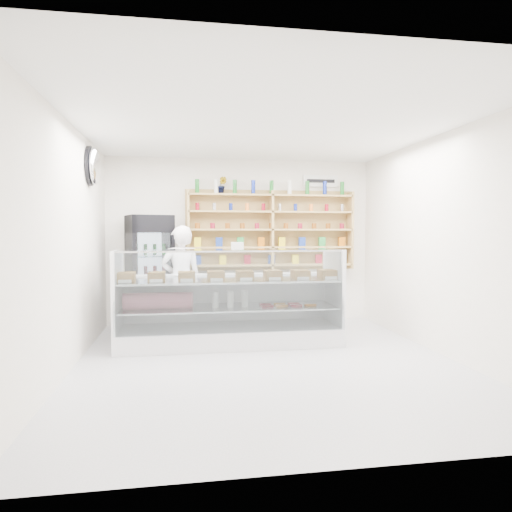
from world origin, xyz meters
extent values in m
plane|color=silver|center=(0.00, 0.00, 0.00)|extent=(5.00, 5.00, 0.00)
plane|color=white|center=(0.00, 0.00, 2.80)|extent=(5.00, 5.00, 0.00)
plane|color=white|center=(0.00, 2.50, 1.40)|extent=(4.50, 0.00, 4.50)
plane|color=white|center=(0.00, -2.50, 1.40)|extent=(4.50, 0.00, 4.50)
plane|color=white|center=(-2.25, 0.00, 1.40)|extent=(0.00, 5.00, 5.00)
plane|color=white|center=(2.25, 0.00, 1.40)|extent=(0.00, 5.00, 5.00)
cube|color=white|center=(-0.36, 0.95, 0.13)|extent=(3.04, 0.86, 0.25)
cube|color=white|center=(-0.36, 1.35, 0.57)|extent=(3.04, 0.05, 0.64)
cube|color=silver|center=(-0.36, 0.95, 0.52)|extent=(2.92, 0.76, 0.02)
cube|color=silver|center=(-0.36, 0.95, 0.89)|extent=(2.98, 0.79, 0.02)
cube|color=silver|center=(-0.36, 0.53, 0.79)|extent=(2.98, 0.12, 1.06)
cube|color=silver|center=(-0.36, 0.90, 1.32)|extent=(2.98, 0.60, 0.01)
imported|color=white|center=(-1.02, 1.65, 0.83)|extent=(0.66, 0.48, 1.66)
cube|color=black|center=(-1.52, 2.11, 0.91)|extent=(0.81, 0.80, 1.82)
cube|color=#2C0435|center=(-1.60, 1.82, 1.68)|extent=(0.62, 0.22, 0.26)
cube|color=silver|center=(-1.61, 1.81, 0.83)|extent=(0.53, 0.17, 1.44)
cube|color=tan|center=(-0.90, 2.34, 1.59)|extent=(0.04, 0.28, 1.33)
cube|color=tan|center=(0.50, 2.34, 1.59)|extent=(0.04, 0.28, 1.33)
cube|color=tan|center=(1.90, 2.34, 1.59)|extent=(0.04, 0.28, 1.33)
cube|color=tan|center=(0.50, 2.34, 1.00)|extent=(2.80, 0.28, 0.03)
cube|color=tan|center=(0.50, 2.34, 1.30)|extent=(2.80, 0.28, 0.03)
cube|color=tan|center=(0.50, 2.34, 1.60)|extent=(2.80, 0.28, 0.03)
cube|color=tan|center=(0.50, 2.34, 1.90)|extent=(2.80, 0.28, 0.03)
cube|color=tan|center=(0.50, 2.34, 2.18)|extent=(2.80, 0.28, 0.03)
imported|color=#1E6626|center=(-0.34, 2.34, 2.34)|extent=(0.18, 0.16, 0.28)
ellipsoid|color=silver|center=(-2.17, 1.20, 2.45)|extent=(0.15, 0.50, 0.50)
cube|color=white|center=(1.40, 2.47, 2.45)|extent=(0.62, 0.03, 0.20)
camera|label=1|loc=(-0.99, -5.28, 1.56)|focal=32.00mm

